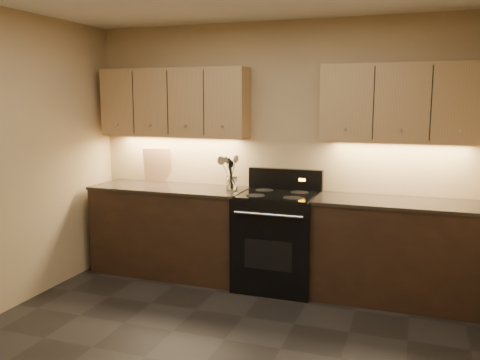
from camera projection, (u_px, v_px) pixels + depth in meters
name	position (u px, v px, depth m)	size (l,w,h in m)	color
wall_back	(279.00, 152.00, 5.16)	(4.00, 0.04, 2.60)	tan
counter_left	(170.00, 230.00, 5.37)	(1.62, 0.62, 0.93)	black
counter_right	(395.00, 251.00, 4.63)	(1.46, 0.62, 0.93)	black
stove	(278.00, 239.00, 4.97)	(0.76, 0.68, 1.14)	black
upper_cab_left	(174.00, 103.00, 5.30)	(1.60, 0.30, 0.70)	#AC8156
upper_cab_right	(402.00, 103.00, 4.56)	(1.44, 0.30, 0.70)	#AC8156
outlet_plate	(165.00, 165.00, 5.61)	(0.09, 0.01, 0.12)	#B2B5BA
utensil_crock	(232.00, 184.00, 5.11)	(0.13, 0.13, 0.14)	white
cutting_board	(158.00, 165.00, 5.60)	(0.30, 0.02, 0.39)	tan
wooden_spoon	(229.00, 172.00, 5.08)	(0.06, 0.06, 0.34)	tan
black_spoon	(232.00, 172.00, 5.12)	(0.06, 0.06, 0.32)	black
black_turner	(232.00, 173.00, 5.07)	(0.08, 0.08, 0.32)	black
steel_spatula	(235.00, 172.00, 5.09)	(0.08, 0.08, 0.34)	silver
steel_skimmer	(234.00, 172.00, 5.08)	(0.09, 0.09, 0.34)	silver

